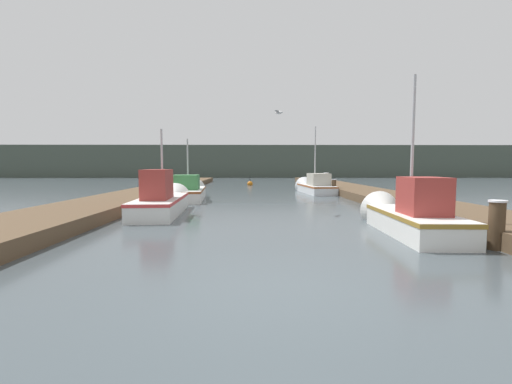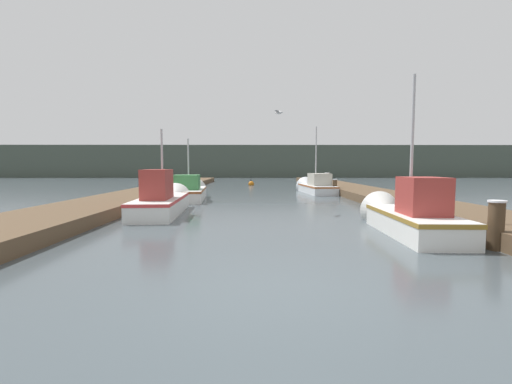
% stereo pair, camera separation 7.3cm
% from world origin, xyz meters
% --- Properties ---
extents(ground_plane, '(200.00, 200.00, 0.00)m').
position_xyz_m(ground_plane, '(0.00, 0.00, 0.00)').
color(ground_plane, '#424C51').
extents(dock_left, '(2.93, 40.00, 0.41)m').
position_xyz_m(dock_left, '(-6.35, 16.00, 0.20)').
color(dock_left, brown).
rests_on(dock_left, ground_plane).
extents(dock_right, '(2.93, 40.00, 0.41)m').
position_xyz_m(dock_right, '(6.35, 16.00, 0.20)').
color(dock_right, brown).
rests_on(dock_right, ground_plane).
extents(distant_shore_ridge, '(120.00, 16.00, 4.97)m').
position_xyz_m(distant_shore_ridge, '(0.00, 55.48, 2.49)').
color(distant_shore_ridge, '#424C42').
rests_on(distant_shore_ridge, ground_plane).
extents(fishing_boat_0, '(1.54, 4.64, 4.51)m').
position_xyz_m(fishing_boat_0, '(3.90, 4.59, 0.45)').
color(fishing_boat_0, silver).
rests_on(fishing_boat_0, ground_plane).
extents(fishing_boat_1, '(1.76, 5.92, 3.53)m').
position_xyz_m(fishing_boat_1, '(-3.75, 8.66, 0.48)').
color(fishing_boat_1, silver).
rests_on(fishing_boat_1, ground_plane).
extents(fishing_boat_2, '(2.05, 5.59, 3.70)m').
position_xyz_m(fishing_boat_2, '(-3.76, 13.96, 0.43)').
color(fishing_boat_2, silver).
rests_on(fishing_boat_2, ground_plane).
extents(fishing_boat_3, '(1.94, 5.49, 4.82)m').
position_xyz_m(fishing_boat_3, '(3.87, 18.26, 0.43)').
color(fishing_boat_3, silver).
rests_on(fishing_boat_3, ground_plane).
extents(mooring_piling_0, '(0.36, 0.36, 1.32)m').
position_xyz_m(mooring_piling_0, '(4.99, 19.65, 0.67)').
color(mooring_piling_0, '#473523').
rests_on(mooring_piling_0, ground_plane).
extents(mooring_piling_1, '(0.36, 0.36, 1.07)m').
position_xyz_m(mooring_piling_1, '(4.89, 2.51, 0.54)').
color(mooring_piling_1, '#473523').
rests_on(mooring_piling_1, ground_plane).
extents(mooring_piling_3, '(0.29, 0.29, 0.98)m').
position_xyz_m(mooring_piling_3, '(4.76, 16.32, 0.50)').
color(mooring_piling_3, '#473523').
rests_on(mooring_piling_3, ground_plane).
extents(channel_buoy, '(0.51, 0.51, 1.01)m').
position_xyz_m(channel_buoy, '(-0.45, 26.82, 0.15)').
color(channel_buoy, '#BF6513').
rests_on(channel_buoy, ground_plane).
extents(seagull_lead, '(0.36, 0.54, 0.12)m').
position_xyz_m(seagull_lead, '(0.71, 8.65, 3.84)').
color(seagull_lead, white).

